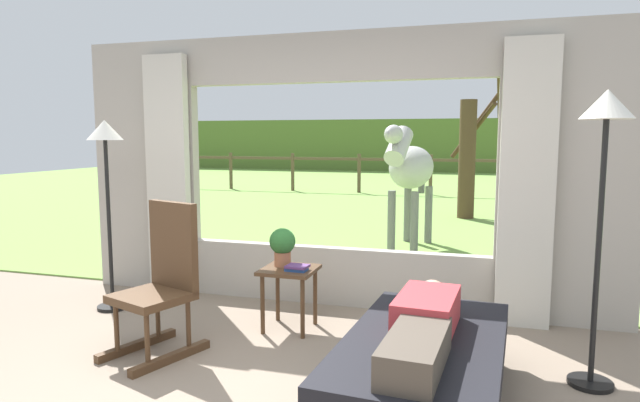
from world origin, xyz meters
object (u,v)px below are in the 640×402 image
object	(u,v)px
recliner_sofa	(423,370)
floor_lamp_left	(106,158)
reclining_person	(423,324)
floor_lamp_right	(605,149)
horse	(410,169)
book_stack	(297,268)
potted_plant	(282,244)
side_table	(289,279)
pasture_tree	(469,154)
rocking_chair	(163,280)

from	to	relation	value
recliner_sofa	floor_lamp_left	size ratio (longest dim) A/B	1.00
reclining_person	floor_lamp_right	bearing A→B (deg)	35.65
recliner_sofa	horse	bearing A→B (deg)	102.48
book_stack	potted_plant	bearing A→B (deg)	144.16
side_table	pasture_tree	xyz separation A→B (m)	(1.26, 6.76, 0.85)
side_table	book_stack	bearing A→B (deg)	-34.91
reclining_person	pasture_tree	xyz separation A→B (m)	(0.06, 7.79, 0.75)
recliner_sofa	rocking_chair	xyz separation A→B (m)	(-1.94, 0.28, 0.33)
rocking_chair	floor_lamp_right	distance (m)	3.13
recliner_sofa	rocking_chair	size ratio (longest dim) A/B	1.57
rocking_chair	potted_plant	bearing A→B (deg)	69.10
side_table	horse	distance (m)	3.62
potted_plant	pasture_tree	distance (m)	6.85
floor_lamp_left	floor_lamp_right	xyz separation A→B (m)	(4.00, -0.45, 0.11)
side_table	pasture_tree	size ratio (longest dim) A/B	0.18
horse	recliner_sofa	bearing A→B (deg)	105.98
floor_lamp_left	recliner_sofa	bearing A→B (deg)	-18.92
reclining_person	horse	bearing A→B (deg)	102.39
floor_lamp_left	horse	world-z (taller)	same
floor_lamp_left	floor_lamp_right	world-z (taller)	floor_lamp_right
recliner_sofa	rocking_chair	distance (m)	1.99
floor_lamp_right	pasture_tree	xyz separation A→B (m)	(-0.96, 7.17, -0.25)
book_stack	rocking_chair	bearing A→B (deg)	-141.93
rocking_chair	horse	bearing A→B (deg)	92.66
potted_plant	floor_lamp_left	world-z (taller)	floor_lamp_left
rocking_chair	horse	xyz separation A→B (m)	(1.28, 4.21, 0.61)
book_stack	pasture_tree	world-z (taller)	pasture_tree
side_table	potted_plant	bearing A→B (deg)	143.13
horse	book_stack	bearing A→B (deg)	90.36
side_table	floor_lamp_right	bearing A→B (deg)	-10.53
rocking_chair	potted_plant	world-z (taller)	rocking_chair
recliner_sofa	book_stack	distance (m)	1.48
rocking_chair	reclining_person	bearing A→B (deg)	9.99
rocking_chair	pasture_tree	world-z (taller)	pasture_tree
floor_lamp_left	floor_lamp_right	distance (m)	4.02
reclining_person	floor_lamp_left	bearing A→B (deg)	164.26
rocking_chair	potted_plant	distance (m)	1.03
side_table	floor_lamp_left	distance (m)	2.03
floor_lamp_right	reclining_person	bearing A→B (deg)	-148.39
rocking_chair	pasture_tree	bearing A→B (deg)	94.51
horse	reclining_person	bearing A→B (deg)	105.89
horse	rocking_chair	bearing A→B (deg)	80.68
potted_plant	floor_lamp_right	distance (m)	2.49
floor_lamp_left	pasture_tree	size ratio (longest dim) A/B	0.62
side_table	pasture_tree	distance (m)	6.93
side_table	horse	xyz separation A→B (m)	(0.54, 3.50, 0.73)
reclining_person	side_table	xyz separation A→B (m)	(-1.21, 1.04, -0.10)
horse	pasture_tree	xyz separation A→B (m)	(0.73, 3.26, 0.12)
recliner_sofa	horse	distance (m)	4.63
potted_plant	floor_lamp_right	xyz separation A→B (m)	(2.30, -0.47, 0.82)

